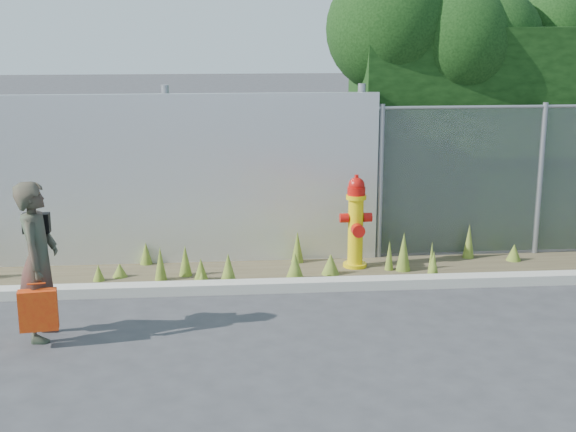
{
  "coord_description": "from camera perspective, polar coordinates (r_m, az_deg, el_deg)",
  "views": [
    {
      "loc": [
        -1.04,
        -7.1,
        3.11
      ],
      "look_at": [
        -0.3,
        1.4,
        1.0
      ],
      "focal_mm": 50.0,
      "sensor_mm": 36.0,
      "label": 1
    }
  ],
  "objects": [
    {
      "name": "ground",
      "position": [
        7.82,
        3.12,
        -9.56
      ],
      "size": [
        80.0,
        80.0,
        0.0
      ],
      "primitive_type": "plane",
      "color": "#343437",
      "rests_on": "ground"
    },
    {
      "name": "corrugated_fence",
      "position": [
        10.54,
        -16.97,
        2.3
      ],
      "size": [
        8.5,
        0.21,
        2.3
      ],
      "color": "silver",
      "rests_on": "ground"
    },
    {
      "name": "weed_strip",
      "position": [
        10.0,
        0.93,
        -3.56
      ],
      "size": [
        16.0,
        1.26,
        0.53
      ],
      "color": "#4A3F2A",
      "rests_on": "ground"
    },
    {
      "name": "red_tote_bag",
      "position": [
        8.12,
        -17.34,
        -6.4
      ],
      "size": [
        0.36,
        0.13,
        0.48
      ],
      "rotation": [
        0.0,
        0.0,
        0.13
      ],
      "color": "red"
    },
    {
      "name": "curb",
      "position": [
        9.47,
        1.6,
        -4.91
      ],
      "size": [
        16.0,
        0.22,
        0.12
      ],
      "primitive_type": "cube",
      "color": "#B0AE9F",
      "rests_on": "ground"
    },
    {
      "name": "woman",
      "position": [
        8.24,
        -17.34,
        -3.07
      ],
      "size": [
        0.41,
        0.6,
        1.59
      ],
      "primitive_type": "imported",
      "rotation": [
        0.0,
        0.0,
        1.53
      ],
      "color": "#0D5538",
      "rests_on": "ground"
    },
    {
      "name": "fire_hydrant",
      "position": [
        10.16,
        4.84,
        -0.54
      ],
      "size": [
        0.41,
        0.36,
        1.22
      ],
      "rotation": [
        0.0,
        0.0,
        0.03
      ],
      "color": "yellow",
      "rests_on": "ground"
    },
    {
      "name": "black_shoulder_bag",
      "position": [
        8.3,
        -17.47,
        -0.48
      ],
      "size": [
        0.26,
        0.11,
        0.2
      ],
      "rotation": [
        0.0,
        0.0,
        0.0
      ],
      "color": "black"
    }
  ]
}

